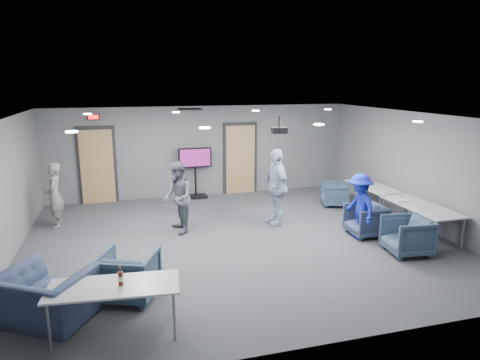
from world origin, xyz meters
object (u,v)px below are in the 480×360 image
object	(u,v)px
person_c	(276,187)
chair_front_a	(129,275)
table_right_a	(373,188)
bottle_front	(121,278)
chair_right_c	(407,236)
chair_right_b	(366,220)
tv_stand	(195,170)
person_b	(178,198)
table_front_left	(114,289)
chair_right_a	(334,194)
chair_front_b	(46,297)
person_a	(55,195)
projector	(279,130)
person_d	(360,206)
table_right_b	(421,207)
bottle_right	(363,181)

from	to	relation	value
person_c	chair_front_a	size ratio (longest dim) A/B	2.14
table_right_a	bottle_front	size ratio (longest dim) A/B	6.36
person_c	chair_right_c	xyz separation A→B (m)	(1.91, -2.46, -0.55)
chair_right_b	tv_stand	bearing A→B (deg)	-143.23
person_b	table_front_left	size ratio (longest dim) A/B	0.92
person_b	chair_right_a	distance (m)	4.64
person_c	chair_front_b	size ratio (longest dim) A/B	1.55
person_b	chair_front_b	distance (m)	4.01
person_a	chair_right_a	size ratio (longest dim) A/B	2.21
person_c	projector	distance (m)	1.75
person_a	chair_right_b	distance (m)	7.26
person_d	table_right_a	size ratio (longest dim) A/B	0.85
person_c	bottle_front	distance (m)	5.29
person_a	chair_front_b	xyz separation A→B (m)	(0.42, -4.42, -0.39)
chair_right_b	table_right_b	bearing A→B (deg)	69.34
table_right_a	bottle_front	world-z (taller)	bottle_front
bottle_front	projector	distance (m)	4.73
person_b	table_right_a	distance (m)	5.15
chair_right_c	bottle_right	distance (m)	2.96
person_c	bottle_right	xyz separation A→B (m)	(2.60, 0.38, -0.11)
table_right_b	projector	bearing A→B (deg)	74.84
person_c	chair_right_c	bearing A→B (deg)	32.58
person_b	chair_right_c	world-z (taller)	person_b
chair_right_c	projector	bearing A→B (deg)	-118.77
bottle_right	projector	bearing A→B (deg)	-156.00
chair_front_a	person_a	bearing A→B (deg)	-46.21
table_right_a	table_front_left	size ratio (longest dim) A/B	0.95
tv_stand	bottle_front	bearing A→B (deg)	-107.90
person_a	bottle_right	bearing A→B (deg)	83.58
chair_front_b	person_d	bearing A→B (deg)	-132.22
chair_right_c	table_front_left	world-z (taller)	chair_right_c
person_a	chair_right_b	xyz separation A→B (m)	(6.80, -2.50, -0.42)
chair_right_a	chair_front_b	world-z (taller)	chair_front_b
chair_front_b	table_front_left	size ratio (longest dim) A/B	0.67
chair_right_c	bottle_front	xyz separation A→B (m)	(-5.55, -1.37, 0.45)
person_b	bottle_right	world-z (taller)	person_b
chair_right_b	table_front_left	xyz separation A→B (m)	(-5.42, -2.51, 0.33)
table_right_b	table_front_left	distance (m)	6.85
table_right_a	bottle_right	size ratio (longest dim) A/B	7.02
person_a	table_front_left	size ratio (longest dim) A/B	0.86
person_d	chair_front_b	bearing A→B (deg)	-73.43
chair_right_a	chair_front_a	world-z (taller)	chair_front_a
chair_front_b	table_right_a	distance (m)	8.22
table_front_left	chair_right_c	bearing A→B (deg)	19.00
person_a	projector	size ratio (longest dim) A/B	4.42
bottle_right	chair_right_c	bearing A→B (deg)	-103.74
chair_right_b	projector	xyz separation A→B (m)	(-1.97, 0.41, 2.05)
chair_right_b	person_b	bearing A→B (deg)	-107.87
bottle_front	person_b	bearing A→B (deg)	71.66
table_right_b	tv_stand	xyz separation A→B (m)	(-4.24, 4.65, 0.16)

